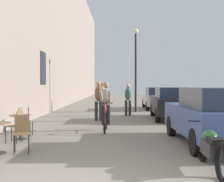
{
  "coord_description": "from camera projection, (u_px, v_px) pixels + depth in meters",
  "views": [
    {
      "loc": [
        0.73,
        -4.51,
        1.62
      ],
      "look_at": [
        0.35,
        14.17,
        1.24
      ],
      "focal_mm": 51.48,
      "sensor_mm": 36.0,
      "label": 1
    }
  ],
  "objects": [
    {
      "name": "pedestrian_mid",
      "position": [
        128.0,
        98.0,
        16.59
      ],
      "size": [
        0.37,
        0.28,
        1.65
      ],
      "color": "#26262D",
      "rests_on": "ground_plane"
    },
    {
      "name": "building_facade_left",
      "position": [
        46.0,
        11.0,
        18.49
      ],
      "size": [
        0.54,
        68.0,
        11.73
      ],
      "color": "gray",
      "rests_on": "ground_plane"
    },
    {
      "name": "cyclist_on_bicycle",
      "position": [
        106.0,
        108.0,
        11.21
      ],
      "size": [
        0.52,
        1.76,
        1.74
      ],
      "color": "black",
      "rests_on": "ground_plane"
    },
    {
      "name": "cafe_chair_near_toward_street",
      "position": [
        22.0,
        131.0,
        7.59
      ],
      "size": [
        0.46,
        0.46,
        0.89
      ],
      "color": "black",
      "rests_on": "ground_plane"
    },
    {
      "name": "parked_car_second",
      "position": [
        172.0,
        103.0,
        14.88
      ],
      "size": [
        1.87,
        4.24,
        1.49
      ],
      "color": "black",
      "rests_on": "ground_plane"
    },
    {
      "name": "parked_car_third",
      "position": [
        157.0,
        98.0,
        21.06
      ],
      "size": [
        1.72,
        4.03,
        1.43
      ],
      "color": "#B7B7BC",
      "rests_on": "ground_plane"
    },
    {
      "name": "parked_car_nearest",
      "position": [
        213.0,
        115.0,
        8.56
      ],
      "size": [
        1.94,
        4.38,
        1.54
      ],
      "color": "#384C84",
      "rests_on": "ground_plane"
    },
    {
      "name": "parked_motorcycle",
      "position": [
        211.0,
        149.0,
        6.07
      ],
      "size": [
        0.62,
        2.15,
        0.92
      ],
      "color": "black",
      "rests_on": "ground_plane"
    },
    {
      "name": "street_lamp",
      "position": [
        136.0,
        59.0,
        18.84
      ],
      "size": [
        0.32,
        0.32,
        4.9
      ],
      "color": "black",
      "rests_on": "ground_plane"
    },
    {
      "name": "pedestrian_near",
      "position": [
        98.0,
        99.0,
        14.28
      ],
      "size": [
        0.36,
        0.27,
        1.75
      ],
      "color": "#26262D",
      "rests_on": "ground_plane"
    },
    {
      "name": "cafe_chair_mid_toward_street",
      "position": [
        16.0,
        124.0,
        8.88
      ],
      "size": [
        0.44,
        0.44,
        0.89
      ],
      "color": "black",
      "rests_on": "ground_plane"
    },
    {
      "name": "pedestrian_far",
      "position": [
        102.0,
        95.0,
        19.2
      ],
      "size": [
        0.36,
        0.27,
        1.75
      ],
      "color": "#26262D",
      "rests_on": "ground_plane"
    },
    {
      "name": "cafe_table_mid",
      "position": [
        20.0,
        122.0,
        9.46
      ],
      "size": [
        0.64,
        0.64,
        0.72
      ],
      "color": "black",
      "rests_on": "ground_plane"
    },
    {
      "name": "cafe_chair_mid_toward_wall",
      "position": [
        24.0,
        119.0,
        10.08
      ],
      "size": [
        0.39,
        0.39,
        0.89
      ],
      "color": "black",
      "rests_on": "ground_plane"
    }
  ]
}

